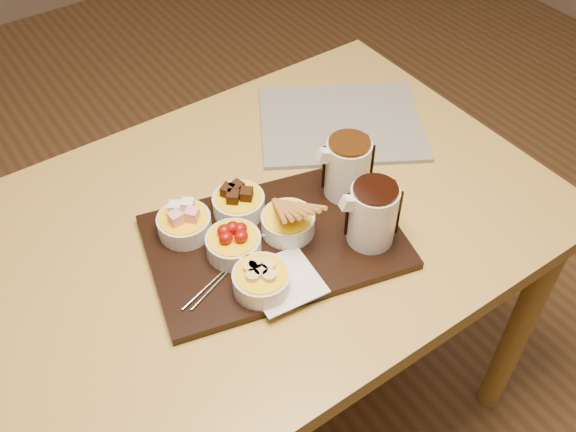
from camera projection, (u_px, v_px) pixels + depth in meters
ground at (260, 408)px, 1.78m from camera, size 5.00×5.00×0.00m
dining_table at (251, 255)px, 1.31m from camera, size 1.20×0.80×0.75m
serving_board at (275, 242)px, 1.19m from camera, size 0.52×0.40×0.02m
napkin at (283, 281)px, 1.11m from camera, size 0.13×0.13×0.00m
bowl_marshmallows at (184, 225)px, 1.18m from camera, size 0.10×0.10×0.04m
bowl_cake at (239, 205)px, 1.22m from camera, size 0.10×0.10×0.04m
bowl_strawberries at (234, 245)px, 1.15m from camera, size 0.10×0.10×0.04m
bowl_biscotti at (288, 224)px, 1.19m from camera, size 0.10×0.10×0.04m
bowl_bananas at (261, 281)px, 1.09m from camera, size 0.10×0.10×0.04m
pitcher_dark_chocolate at (372, 215)px, 1.14m from camera, size 0.11×0.11×0.12m
pitcher_milk_chocolate at (347, 168)px, 1.23m from camera, size 0.11×0.11×0.12m
fondue_skewers at (233, 262)px, 1.14m from camera, size 0.11×0.26×0.01m
newspaper at (341, 123)px, 1.45m from camera, size 0.46×0.43×0.01m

